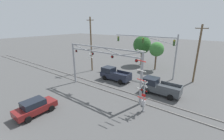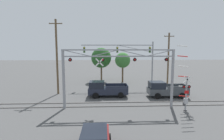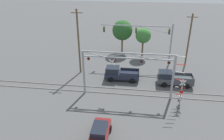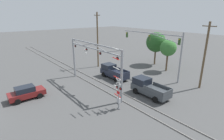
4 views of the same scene
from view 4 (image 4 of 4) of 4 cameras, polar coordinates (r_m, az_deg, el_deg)
The scene contains 12 objects.
rail_track_near at distance 25.82m, azimuth -5.28°, elevation -5.26°, with size 80.00×0.08×0.10m, color gray.
rail_track_far at distance 26.57m, azimuth -2.70°, elevation -4.51°, with size 80.00×0.08×0.10m, color gray.
crossing_gantry at distance 24.37m, azimuth -6.13°, elevation 3.55°, with size 12.11×0.31×6.40m.
crossing_signal_mast at distance 19.14m, azimuth 2.08°, elevation -7.02°, with size 1.61×0.35×6.82m.
traffic_signal_span at distance 29.14m, azimuth 16.46°, elevation 7.69°, with size 12.22×0.39×7.68m.
pickup_truck_lead at distance 28.97m, azimuth 0.36°, elevation -0.54°, with size 5.31×2.27×2.08m.
pickup_truck_following at distance 23.28m, azimuth 11.82°, elevation -5.67°, with size 5.22×2.27×2.08m.
sedan_waiting at distance 24.33m, azimuth -26.19°, elevation -6.63°, with size 2.06×4.22×1.64m.
utility_pole_left at distance 34.30m, azimuth -4.73°, elevation 9.85°, with size 1.80×0.28×10.52m.
utility_pole_right at distance 26.95m, azimuth 27.99°, elevation 4.23°, with size 1.80×0.28×9.24m.
background_tree_beyond_span at distance 33.28m, azimuth 17.87°, elevation 6.82°, with size 2.93×2.93×5.77m.
background_tree_far_left_verge at distance 37.04m, azimuth 14.19°, elevation 8.77°, with size 4.01×4.01×6.67m.
Camera 4 is at (19.93, 2.11, 10.15)m, focal length 28.00 mm.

